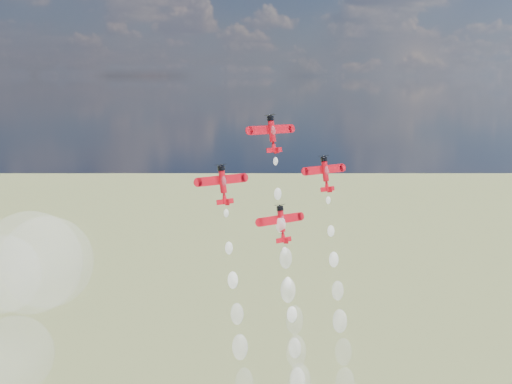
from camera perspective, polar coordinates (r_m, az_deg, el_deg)
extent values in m
cylinder|color=red|center=(167.26, 1.27, 4.93)|extent=(1.42, 2.34, 5.44)
cylinder|color=black|center=(167.48, 1.17, 5.89)|extent=(1.62, 1.78, 1.29)
cube|color=red|center=(167.57, 1.19, 5.02)|extent=(12.36, 0.58, 2.03)
cube|color=white|center=(165.67, 0.24, 4.96)|extent=(4.86, 0.13, 0.55)
cube|color=white|center=(169.70, 2.07, 5.06)|extent=(4.86, 0.13, 0.55)
cube|color=red|center=(166.89, 1.47, 3.38)|extent=(4.46, 0.32, 1.12)
cube|color=red|center=(166.28, 1.63, 3.34)|extent=(0.14, 1.93, 1.61)
ellipsoid|color=silver|center=(166.82, 1.39, 4.92)|extent=(1.11, 1.43, 2.65)
cone|color=red|center=(167.01, 1.42, 3.65)|extent=(1.42, 1.87, 2.85)
cylinder|color=red|center=(158.17, -2.69, 0.87)|extent=(1.42, 2.34, 5.44)
cylinder|color=black|center=(158.21, -2.80, 1.89)|extent=(1.62, 1.78, 1.29)
cube|color=red|center=(158.47, -2.77, 0.97)|extent=(12.36, 0.58, 2.03)
cube|color=white|center=(156.78, -3.82, 0.86)|extent=(4.86, 0.13, 0.55)
cube|color=white|center=(160.41, -1.80, 1.07)|extent=(4.86, 0.13, 0.55)
cube|color=red|center=(158.08, -2.48, -0.77)|extent=(4.46, 0.32, 1.12)
cube|color=red|center=(157.45, -2.33, -0.83)|extent=(0.14, 1.93, 1.61)
ellipsoid|color=silver|center=(157.70, -2.58, 0.84)|extent=(1.11, 1.43, 2.65)
cone|color=red|center=(158.15, -2.54, -0.48)|extent=(1.42, 1.87, 2.85)
cylinder|color=red|center=(176.46, 5.55, 1.71)|extent=(1.42, 2.34, 5.44)
cylinder|color=black|center=(176.49, 5.46, 2.63)|extent=(1.62, 1.78, 1.29)
cube|color=red|center=(176.73, 5.47, 1.80)|extent=(12.36, 0.58, 2.03)
cube|color=white|center=(174.64, 4.62, 1.71)|extent=(4.86, 0.13, 0.55)
cube|color=white|center=(179.03, 6.24, 1.88)|extent=(4.86, 0.13, 0.55)
cube|color=red|center=(176.38, 5.74, 0.24)|extent=(4.46, 0.32, 1.12)
cube|color=red|center=(175.81, 5.91, 0.19)|extent=(0.14, 1.93, 1.61)
ellipsoid|color=silver|center=(176.04, 5.67, 1.69)|extent=(1.11, 1.43, 2.65)
cone|color=red|center=(176.44, 5.69, 0.50)|extent=(1.42, 1.87, 2.85)
cylinder|color=red|center=(167.16, 2.04, -2.30)|extent=(1.42, 2.34, 5.44)
cylinder|color=black|center=(167.02, 1.94, -1.33)|extent=(1.62, 1.78, 1.29)
cube|color=red|center=(167.43, 1.95, -2.20)|extent=(12.36, 0.58, 2.03)
cube|color=white|center=(165.53, 1.01, -2.33)|extent=(4.86, 0.13, 0.55)
cube|color=white|center=(169.56, 2.82, -2.07)|extent=(4.86, 0.13, 0.55)
cube|color=red|center=(167.37, 2.23, -3.85)|extent=(4.46, 0.32, 1.12)
cube|color=red|center=(166.79, 2.40, -3.92)|extent=(0.14, 1.93, 1.61)
ellipsoid|color=silver|center=(166.73, 2.16, -2.33)|extent=(1.11, 1.43, 2.65)
cone|color=red|center=(167.38, 2.18, -3.57)|extent=(1.42, 1.87, 2.85)
sphere|color=white|center=(166.88, 1.58, 2.48)|extent=(1.07, 1.07, 1.07)
sphere|color=white|center=(166.87, 1.75, -0.16)|extent=(1.65, 1.65, 1.65)
sphere|color=white|center=(167.35, 1.99, -2.64)|extent=(2.22, 2.22, 2.22)
sphere|color=white|center=(167.92, 2.39, -5.32)|extent=(2.80, 2.80, 2.80)
sphere|color=white|center=(168.58, 2.58, -7.87)|extent=(3.37, 3.37, 3.37)
sphere|color=white|center=(170.11, 3.10, -10.18)|extent=(3.95, 3.95, 3.95)
sphere|color=white|center=(171.66, 3.23, -12.62)|extent=(4.52, 4.52, 4.52)
sphere|color=white|center=(174.20, 3.51, -14.93)|extent=(5.10, 5.10, 5.10)
sphere|color=white|center=(158.32, -2.40, -1.70)|extent=(1.07, 1.07, 1.07)
sphere|color=white|center=(158.86, -2.18, -4.50)|extent=(1.65, 1.65, 1.65)
sphere|color=white|center=(159.37, -1.87, -7.07)|extent=(2.22, 2.22, 2.22)
sphere|color=white|center=(160.80, -1.52, -9.72)|extent=(2.80, 2.80, 2.80)
sphere|color=white|center=(162.38, -1.29, -12.30)|extent=(3.37, 3.37, 3.37)
sphere|color=white|center=(164.89, -0.93, -15.02)|extent=(3.95, 3.95, 3.95)
sphere|color=white|center=(176.70, 5.80, -0.66)|extent=(1.07, 1.07, 1.07)
sphere|color=white|center=(177.00, 6.01, -3.13)|extent=(1.65, 1.65, 1.65)
sphere|color=white|center=(177.73, 6.24, -5.40)|extent=(2.22, 2.22, 2.22)
sphere|color=white|center=(179.27, 6.55, -7.84)|extent=(2.80, 2.80, 2.80)
sphere|color=white|center=(180.17, 6.73, -10.22)|extent=(3.37, 3.37, 3.37)
sphere|color=white|center=(181.81, 7.01, -12.57)|extent=(3.95, 3.95, 3.95)
sphere|color=white|center=(184.28, 7.14, -14.92)|extent=(4.52, 4.52, 4.52)
sphere|color=white|center=(167.62, 2.29, -4.73)|extent=(1.07, 1.07, 1.07)
sphere|color=white|center=(168.64, 2.57, -7.28)|extent=(1.65, 1.65, 1.65)
sphere|color=white|center=(170.10, 2.89, -9.76)|extent=(2.22, 2.22, 2.22)
sphere|color=white|center=(171.48, 3.13, -12.36)|extent=(2.80, 2.80, 2.80)
sphere|color=white|center=(173.51, 3.37, -14.76)|extent=(3.37, 3.37, 3.37)
sphere|color=white|center=(152.80, -16.36, -5.38)|extent=(18.82, 18.82, 18.82)
sphere|color=white|center=(154.59, -17.58, -5.39)|extent=(21.24, 21.24, 21.24)
sphere|color=white|center=(167.08, -18.72, -12.21)|extent=(16.82, 16.82, 16.82)
sphere|color=white|center=(170.03, -19.68, -6.19)|extent=(17.54, 17.54, 17.54)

